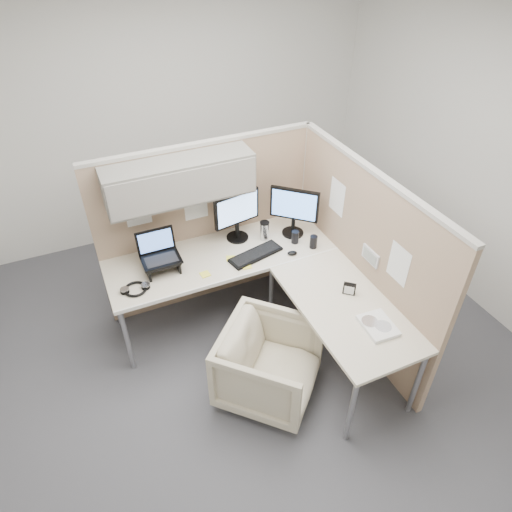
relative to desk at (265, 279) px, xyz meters
name	(u,v)px	position (x,y,z in m)	size (l,w,h in m)	color
ground	(257,349)	(-0.12, -0.13, -0.69)	(4.50, 4.50, 0.00)	#434349
partition_back	(195,205)	(-0.34, 0.70, 0.41)	(2.00, 0.36, 1.63)	tan
partition_right	(358,256)	(0.78, -0.19, 0.13)	(0.07, 2.03, 1.63)	tan
desk	(265,279)	(0.00, 0.00, 0.00)	(2.00, 1.98, 0.73)	beige
office_chair	(269,362)	(-0.22, -0.56, -0.33)	(0.70, 0.66, 0.72)	beige
monitor_left	(237,213)	(-0.01, 0.58, 0.32)	(0.44, 0.20, 0.47)	black
monitor_right	(294,208)	(0.49, 0.44, 0.32)	(0.35, 0.32, 0.47)	black
laptop_station	(160,257)	(-0.76, 0.43, 0.17)	(0.32, 0.27, 0.33)	black
keyboard	(256,255)	(0.04, 0.27, 0.05)	(0.49, 0.16, 0.02)	black
mouse	(292,253)	(0.34, 0.16, 0.06)	(0.09, 0.06, 0.03)	black
travel_mug	(265,231)	(0.21, 0.46, 0.14)	(0.09, 0.09, 0.18)	silver
soda_can_green	(313,242)	(0.55, 0.17, 0.10)	(0.07, 0.07, 0.12)	black
soda_can_silver	(295,237)	(0.44, 0.30, 0.10)	(0.07, 0.07, 0.12)	black
sticky_note_a	(205,274)	(-0.45, 0.21, 0.05)	(0.08, 0.08, 0.01)	#FCF142
sticky_note_b	(247,266)	(-0.09, 0.16, 0.05)	(0.08, 0.08, 0.01)	#FCF142
sticky_note_d	(231,258)	(-0.18, 0.32, 0.05)	(0.08, 0.08, 0.01)	#FCF142
headphones	(135,289)	(-1.02, 0.25, 0.06)	(0.23, 0.20, 0.03)	black
paper_stack	(378,326)	(0.50, -0.86, 0.06)	(0.23, 0.29, 0.03)	white
desk_clock	(349,289)	(0.51, -0.47, 0.09)	(0.10, 0.09, 0.10)	black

